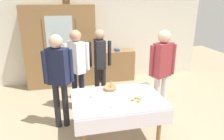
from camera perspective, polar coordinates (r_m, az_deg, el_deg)
name	(u,v)px	position (r m, az deg, el deg)	size (l,w,h in m)	color
ground_plane	(114,129)	(4.06, 0.65, -15.58)	(12.00, 12.00, 0.00)	tan
back_wall	(93,34)	(6.03, -5.24, 9.80)	(6.40, 0.10, 2.70)	silver
dining_table	(118,104)	(3.53, 1.58, -9.21)	(1.48, 1.05, 0.73)	olive
wall_cabinet	(61,47)	(5.74, -13.73, 6.08)	(1.82, 0.46, 2.15)	olive
bookshelf_low	(117,66)	(6.12, 1.34, 1.22)	(0.98, 0.35, 0.87)	olive
book_stack	(117,50)	(6.00, 1.38, 5.50)	(0.14, 0.20, 0.07)	#664C7A
tea_cup_back_edge	(119,94)	(3.59, 1.82, -6.43)	(0.13, 0.13, 0.06)	white
tea_cup_center	(93,96)	(3.51, -5.18, -7.08)	(0.13, 0.13, 0.06)	silver
tea_cup_far_left	(90,103)	(3.31, -6.00, -8.85)	(0.13, 0.13, 0.06)	white
tea_cup_front_edge	(113,107)	(3.19, 0.34, -9.85)	(0.13, 0.13, 0.06)	white
bread_basket	(110,88)	(3.78, -0.58, -4.92)	(0.24, 0.24, 0.16)	#9E7542
pastry_plate	(137,100)	(3.42, 6.65, -8.16)	(0.28, 0.28, 0.05)	white
spoon_near_left	(140,89)	(3.86, 7.65, -5.09)	(0.12, 0.02, 0.01)	silver
spoon_center	(127,89)	(3.83, 4.21, -5.17)	(0.12, 0.02, 0.01)	silver
spoon_back_edge	(131,95)	(3.62, 5.21, -6.69)	(0.12, 0.02, 0.01)	silver
person_behind_table_left	(77,63)	(4.35, -9.49, 1.98)	(0.52, 0.41, 1.71)	#191E38
person_near_right_end	(162,66)	(4.10, 13.40, 1.09)	(0.52, 0.33, 1.75)	silver
person_beside_shelf	(100,59)	(4.68, -3.31, 3.01)	(0.52, 0.37, 1.67)	#232328
person_by_cabinet	(58,73)	(3.78, -14.29, -0.77)	(0.52, 0.35, 1.73)	#232328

